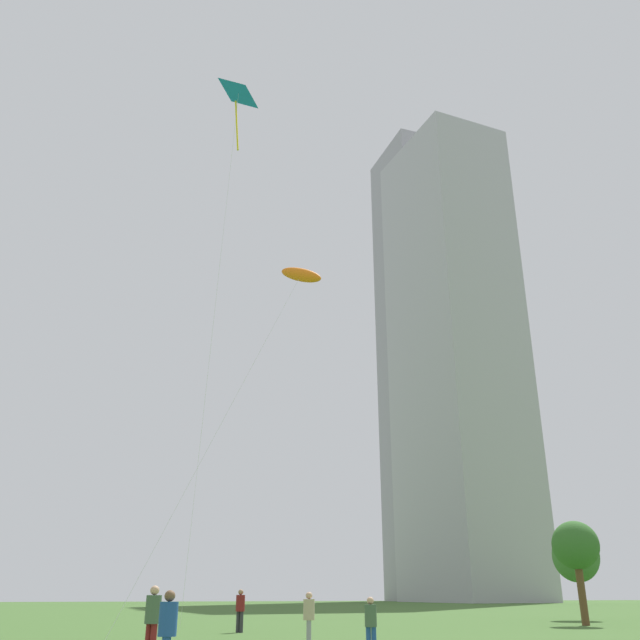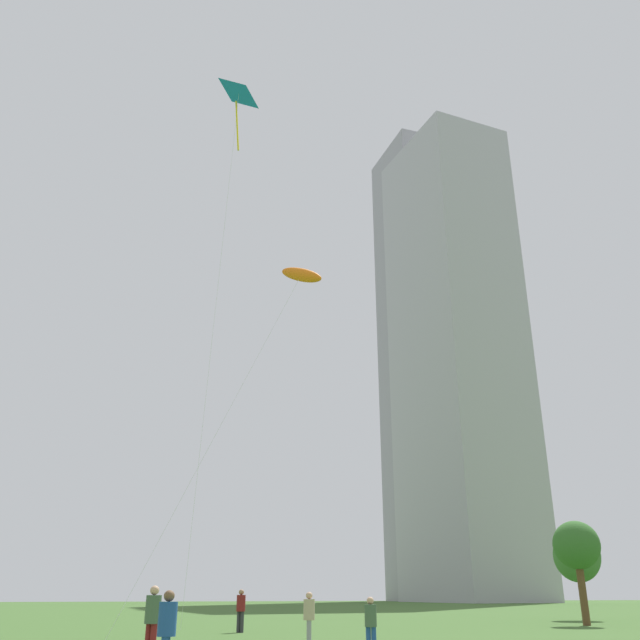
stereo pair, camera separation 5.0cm
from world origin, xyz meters
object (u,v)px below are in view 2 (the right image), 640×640
(person_standing_1, at_px, (152,617))
(park_tree_2, at_px, (577,556))
(distant_highrise_0, at_px, (457,349))
(person_standing_0, at_px, (371,621))
(person_standing_5, at_px, (309,615))
(kite_flying_0, at_px, (238,102))
(kite_flying_3, at_px, (301,275))
(person_standing_3, at_px, (167,628))
(distant_highrise_1, at_px, (434,352))
(park_tree_1, at_px, (577,546))
(person_standing_4, at_px, (241,607))

(person_standing_1, distance_m, park_tree_2, 36.20)
(distant_highrise_0, bearing_deg, person_standing_0, -126.53)
(person_standing_5, height_order, kite_flying_0, kite_flying_0)
(person_standing_5, relative_size, kite_flying_3, 0.09)
(person_standing_3, distance_m, person_standing_5, 9.80)
(kite_flying_0, height_order, distant_highrise_0, distant_highrise_0)
(person_standing_5, xyz_separation_m, distant_highrise_1, (58.07, 116.79, 53.66))
(kite_flying_0, bearing_deg, person_standing_3, -98.85)
(park_tree_1, xyz_separation_m, park_tree_2, (4.53, 6.84, -0.16))
(person_standing_4, bearing_deg, distant_highrise_0, 97.25)
(kite_flying_0, distance_m, park_tree_1, 32.47)
(person_standing_1, distance_m, kite_flying_0, 30.30)
(park_tree_1, distance_m, distant_highrise_1, 122.97)
(person_standing_3, bearing_deg, kite_flying_3, -10.60)
(person_standing_4, relative_size, person_standing_5, 1.07)
(park_tree_1, bearing_deg, kite_flying_3, -165.40)
(person_standing_0, distance_m, person_standing_1, 6.22)
(park_tree_2, bearing_deg, person_standing_1, -141.79)
(kite_flying_0, xyz_separation_m, park_tree_1, (21.01, 3.29, -24.54))
(person_standing_1, height_order, park_tree_2, park_tree_2)
(person_standing_4, xyz_separation_m, distant_highrise_1, (59.01, 107.24, 53.59))
(kite_flying_0, xyz_separation_m, park_tree_2, (25.54, 10.13, -24.69))
(kite_flying_3, distance_m, distant_highrise_0, 114.02)
(person_standing_3, height_order, distant_highrise_0, distant_highrise_0)
(distant_highrise_1, bearing_deg, kite_flying_0, -124.08)
(person_standing_5, distance_m, kite_flying_0, 29.09)
(kite_flying_0, xyz_separation_m, distant_highrise_1, (60.50, 108.23, 25.96))
(person_standing_4, relative_size, kite_flying_3, 0.10)
(person_standing_3, height_order, park_tree_2, park_tree_2)
(person_standing_1, distance_m, distant_highrise_1, 146.21)
(kite_flying_0, bearing_deg, person_standing_0, -74.42)
(kite_flying_0, height_order, park_tree_2, kite_flying_0)
(person_standing_1, distance_m, distant_highrise_0, 131.37)
(park_tree_1, bearing_deg, distant_highrise_1, 69.38)
(kite_flying_0, bearing_deg, person_standing_5, -74.17)
(person_standing_4, bearing_deg, park_tree_1, 45.93)
(kite_flying_0, relative_size, kite_flying_3, 1.64)
(person_standing_5, bearing_deg, distant_highrise_1, 165.85)
(person_standing_3, bearing_deg, person_standing_5, -19.89)
(kite_flying_0, bearing_deg, park_tree_1, 8.91)
(person_standing_0, height_order, park_tree_2, park_tree_2)
(person_standing_1, relative_size, park_tree_1, 0.34)
(distant_highrise_0, bearing_deg, person_standing_1, -129.12)
(kite_flying_0, distance_m, park_tree_2, 36.94)
(person_standing_1, xyz_separation_m, person_standing_4, (4.30, 13.18, -0.02))
(person_standing_0, relative_size, person_standing_5, 0.92)
(person_standing_5, distance_m, park_tree_1, 22.26)
(person_standing_5, xyz_separation_m, park_tree_1, (18.58, 11.85, 3.16))
(person_standing_3, height_order, person_standing_4, person_standing_4)
(person_standing_0, bearing_deg, distant_highrise_0, 88.62)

